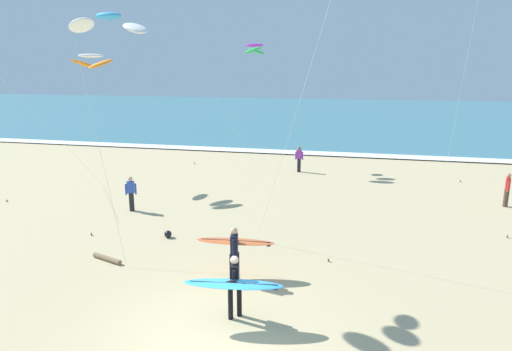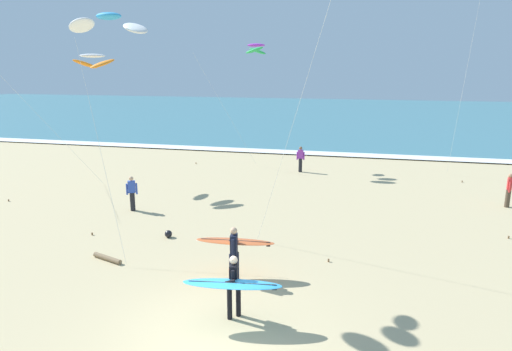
% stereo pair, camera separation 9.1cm
% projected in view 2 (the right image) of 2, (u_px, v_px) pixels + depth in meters
% --- Properties ---
extents(ground_plane, '(160.00, 160.00, 0.00)m').
position_uv_depth(ground_plane, '(212.00, 333.00, 11.11)').
color(ground_plane, tan).
extents(ocean_water, '(160.00, 60.00, 0.08)m').
position_uv_depth(ocean_water, '(341.00, 114.00, 61.88)').
color(ocean_water, teal).
rests_on(ocean_water, ground).
extents(shoreline_foam, '(160.00, 1.62, 0.01)m').
position_uv_depth(shoreline_foam, '(317.00, 153.00, 33.80)').
color(shoreline_foam, white).
rests_on(shoreline_foam, ocean_water).
extents(surfer_lead, '(2.48, 1.10, 1.71)m').
position_uv_depth(surfer_lead, '(235.00, 246.00, 13.78)').
color(surfer_lead, black).
rests_on(surfer_lead, ground).
extents(surfer_trailing, '(2.53, 1.14, 1.71)m').
position_uv_depth(surfer_trailing, '(233.00, 283.00, 11.38)').
color(surfer_trailing, black).
rests_on(surfer_trailing, ground).
extents(kite_arc_cobalt_mid, '(3.87, 3.51, 7.84)m').
position_uv_depth(kite_arc_cobalt_mid, '(109.00, 24.00, 13.00)').
color(kite_arc_cobalt_mid, white).
rests_on(kite_arc_cobalt_mid, ground).
extents(kite_arc_ivory_far, '(4.22, 5.32, 7.00)m').
position_uv_depth(kite_arc_ivory_far, '(93.00, 61.00, 23.55)').
color(kite_arc_ivory_far, orange).
rests_on(kite_arc_ivory_far, ground).
extents(kite_arc_violet_low, '(4.75, 2.48, 7.75)m').
position_uv_depth(kite_arc_violet_low, '(256.00, 49.00, 28.30)').
color(kite_arc_violet_low, green).
rests_on(kite_arc_violet_low, ground).
extents(bystander_red_top, '(0.23, 0.50, 1.59)m').
position_uv_depth(bystander_red_top, '(509.00, 190.00, 20.89)').
color(bystander_red_top, '#4C3D2D').
rests_on(bystander_red_top, ground).
extents(bystander_blue_top, '(0.46, 0.30, 1.59)m').
position_uv_depth(bystander_blue_top, '(132.00, 193.00, 20.39)').
color(bystander_blue_top, black).
rests_on(bystander_blue_top, ground).
extents(bystander_purple_top, '(0.50, 0.22, 1.59)m').
position_uv_depth(bystander_purple_top, '(300.00, 159.00, 27.96)').
color(bystander_purple_top, black).
rests_on(bystander_purple_top, ground).
extents(beach_ball, '(0.28, 0.28, 0.28)m').
position_uv_depth(beach_ball, '(168.00, 234.00, 17.30)').
color(beach_ball, black).
rests_on(beach_ball, ground).
extents(driftwood_log, '(1.23, 0.56, 0.17)m').
position_uv_depth(driftwood_log, '(107.00, 258.00, 15.24)').
color(driftwood_log, '#846B4C').
rests_on(driftwood_log, ground).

